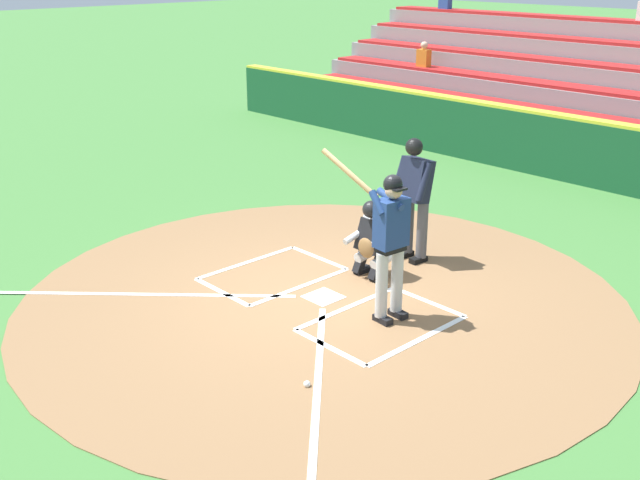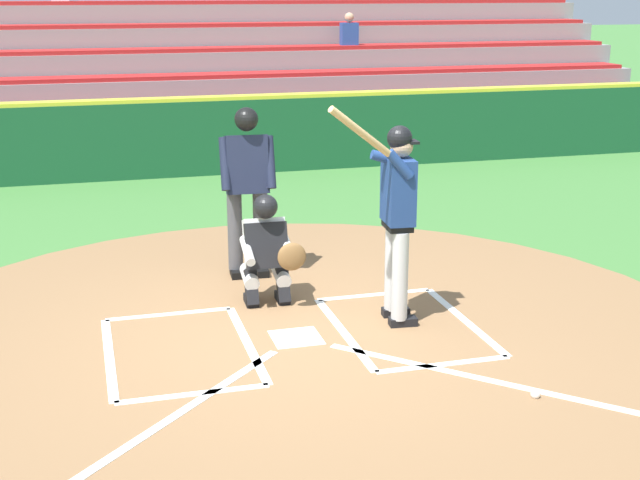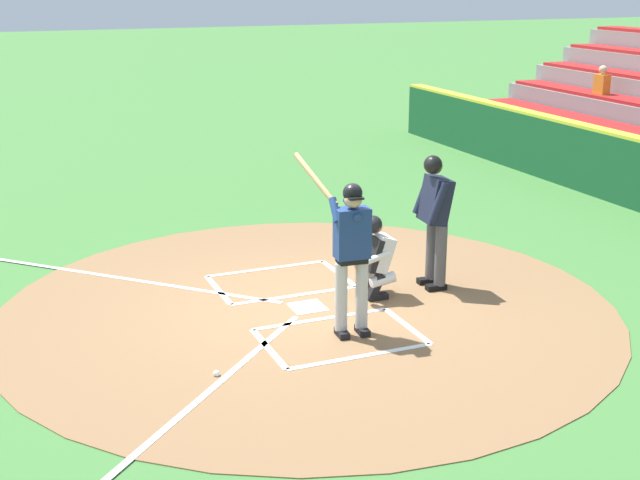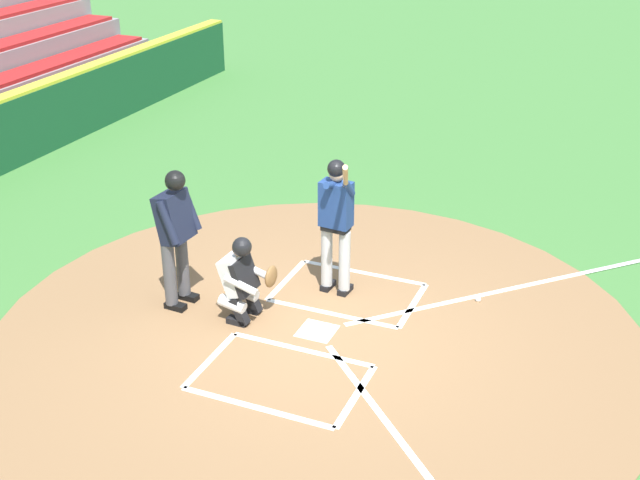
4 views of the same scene
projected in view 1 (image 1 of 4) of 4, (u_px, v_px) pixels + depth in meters
ground_plane at (323, 298)px, 10.02m from camera, size 120.00×120.00×0.00m
dirt_circle at (323, 297)px, 10.02m from camera, size 8.00×8.00×0.01m
home_plate_and_chalk at (273, 317)px, 9.45m from camera, size 7.93×4.91×0.01m
batter at (390, 237)px, 9.05m from camera, size 0.97×0.65×2.13m
catcher at (372, 238)px, 10.47m from camera, size 0.59×0.62×1.13m
plate_umpire at (415, 191)px, 10.89m from camera, size 0.60×0.44×1.86m
baseball at (307, 384)px, 7.93m from camera, size 0.07×0.07×0.07m
backstop_wall at (604, 155)px, 14.59m from camera, size 22.00×0.36×1.31m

